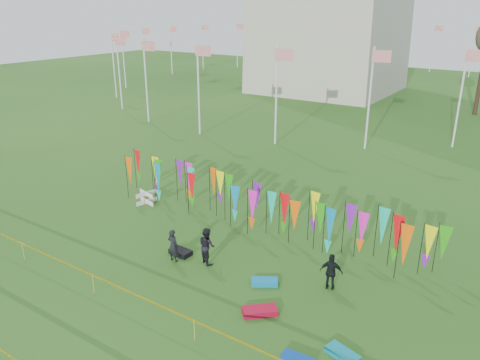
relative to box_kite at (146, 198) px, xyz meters
The scene contains 12 objects.
ground 8.88m from the box_kite, 40.71° to the right, with size 160.00×160.00×0.00m, color #204C15.
flagpole_ring 42.99m from the box_kite, 99.78° to the left, with size 57.40×56.16×8.00m.
banner_row 7.15m from the box_kite, ahead, with size 18.64×0.64×2.49m.
caution_tape_near 10.13m from the box_kite, 50.05° to the right, with size 26.00×0.02×0.90m.
box_kite is the anchor object (origin of this frame).
person_left 6.96m from the box_kite, 35.71° to the right, with size 0.57×0.42×1.56m, color black.
person_mid 7.75m from the box_kite, 25.39° to the right, with size 0.82×0.51×1.69m, color black.
person_right 12.66m from the box_kite, 10.06° to the right, with size 0.93×0.53×1.58m, color black.
kite_bag_turquoise 10.62m from the box_kite, 18.76° to the right, with size 1.08×0.54×0.22m, color #0C83BC.
kite_bag_red 12.12m from the box_kite, 25.56° to the right, with size 1.30×0.60×0.24m, color #B20B29.
kite_bag_black 6.51m from the box_kite, 31.93° to the right, with size 1.03×0.59×0.24m, color black.
kite_bag_teal 15.48m from the box_kite, 21.49° to the right, with size 1.13×0.54×0.22m, color #0B8BA7.
Camera 1 is at (11.74, -12.08, 10.87)m, focal length 35.00 mm.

